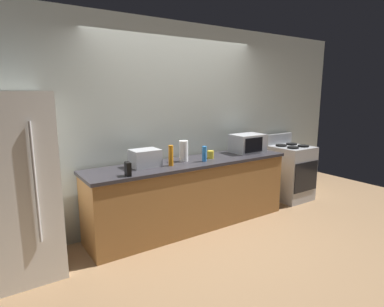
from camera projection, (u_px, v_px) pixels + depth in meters
ground_plane at (210, 236)px, 4.01m from camera, size 8.00×8.00×0.00m
back_wall at (175, 124)px, 4.41m from camera, size 6.40×0.10×2.70m
counter_run at (192, 194)px, 4.25m from camera, size 2.84×0.64×0.90m
refrigerator at (14, 187)px, 3.04m from camera, size 0.72×0.73×1.80m
stove_range at (291, 172)px, 5.34m from camera, size 0.60×0.61×1.08m
microwave at (248, 143)px, 4.74m from camera, size 0.48×0.35×0.27m
toaster_oven at (145, 158)px, 3.84m from camera, size 0.34×0.26×0.21m
paper_towel_roll at (184, 151)px, 4.12m from camera, size 0.12×0.12×0.27m
cordless_phone at (128, 169)px, 3.42m from camera, size 0.06×0.12×0.15m
bottle_spray_cleaner at (204, 154)px, 4.13m from camera, size 0.06×0.06×0.20m
bottle_dish_soap at (171, 155)px, 3.88m from camera, size 0.06×0.06×0.25m
mug_yellow at (211, 155)px, 4.32m from camera, size 0.09×0.09×0.10m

